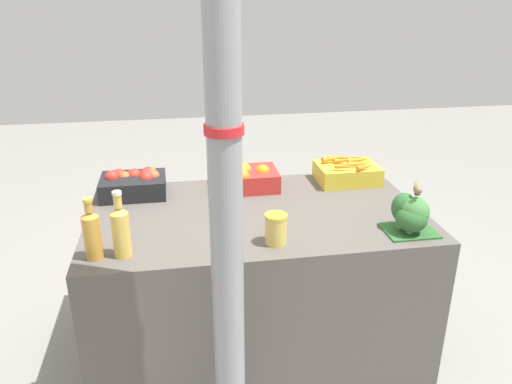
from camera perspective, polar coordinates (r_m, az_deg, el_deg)
ground_plane at (r=2.77m, az=0.00°, el=-16.45°), size 10.00×10.00×0.00m
market_table at (r=2.55m, az=0.00°, el=-9.89°), size 1.57×0.93×0.75m
support_pole at (r=1.55m, az=-3.58°, el=2.92°), size 0.12×0.12×2.43m
apple_crate at (r=2.63m, az=-13.73°, el=0.99°), size 0.32×0.24×0.13m
orange_crate at (r=2.63m, az=-1.09°, el=1.70°), size 0.32×0.24×0.14m
carrot_crate at (r=2.76m, az=10.41°, el=2.26°), size 0.32×0.25×0.13m
broccoli_pile at (r=2.24m, az=17.23°, el=-2.48°), size 0.22×0.18×0.17m
juice_bottle_amber at (r=2.03m, az=-18.24°, el=-4.54°), size 0.07×0.07×0.25m
juice_bottle_golden at (r=2.01m, az=-15.19°, el=-4.20°), size 0.07×0.07×0.28m
pickle_jar at (r=2.06m, az=2.28°, el=-4.24°), size 0.09×0.09×0.13m
sparrow_bird at (r=2.21m, az=18.02°, el=0.28°), size 0.06×0.13×0.05m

